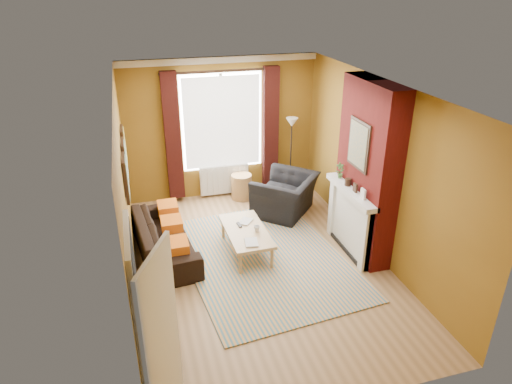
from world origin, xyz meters
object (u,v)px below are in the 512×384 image
armchair (285,195)px  floor_lamp (291,135)px  wicker_stool (242,187)px  sofa (164,237)px  coffee_table (246,232)px

armchair → floor_lamp: bearing=-163.7°
wicker_stool → sofa: bearing=-136.1°
coffee_table → floor_lamp: (1.46, 1.96, 0.91)m
armchair → coffee_table: bearing=-0.9°
wicker_stool → floor_lamp: floor_lamp is taller
coffee_table → floor_lamp: floor_lamp is taller
sofa → floor_lamp: size_ratio=1.25×
sofa → armchair: size_ratio=1.77×
sofa → coffee_table: (1.29, -0.35, 0.08)m
sofa → floor_lamp: floor_lamp is taller
coffee_table → wicker_stool: size_ratio=2.49×
coffee_table → wicker_stool: wicker_stool is taller
sofa → floor_lamp: (2.75, 1.61, 0.99)m
armchair → coffee_table: size_ratio=0.90×
wicker_stool → floor_lamp: size_ratio=0.32×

